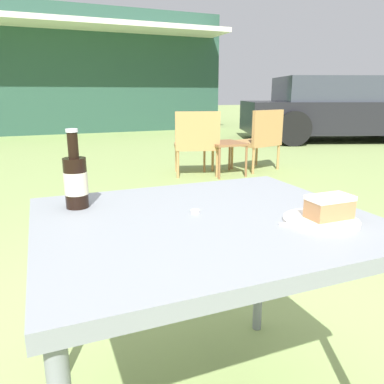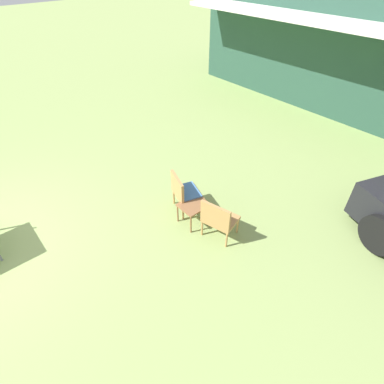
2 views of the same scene
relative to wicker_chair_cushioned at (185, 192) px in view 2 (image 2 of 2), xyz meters
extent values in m
cube|color=#284C3D|center=(-1.27, 7.79, 1.17)|extent=(9.07, 3.46, 3.26)
cube|color=silver|center=(-1.27, 5.46, 2.21)|extent=(8.61, 1.20, 0.12)
cylinder|color=black|center=(2.96, 1.88, -0.10)|extent=(0.74, 0.43, 0.72)
cylinder|color=#B2844C|center=(0.33, 0.18, -0.29)|extent=(0.04, 0.04, 0.35)
cylinder|color=#B2844C|center=(-0.16, 0.34, -0.29)|extent=(0.04, 0.04, 0.35)
cylinder|color=#B2844C|center=(0.20, -0.21, -0.29)|extent=(0.04, 0.04, 0.35)
cylinder|color=#B2844C|center=(-0.29, -0.06, -0.29)|extent=(0.04, 0.04, 0.35)
cube|color=#B2844C|center=(0.02, 0.06, -0.08)|extent=(0.68, 0.62, 0.06)
cube|color=#B2844C|center=(-0.04, -0.14, 0.17)|extent=(0.56, 0.22, 0.43)
cube|color=#4C7FB7|center=(0.02, 0.06, -0.02)|extent=(0.61, 0.54, 0.05)
cylinder|color=#B2844C|center=(1.13, 0.33, -0.29)|extent=(0.04, 0.04, 0.35)
cylinder|color=#B2844C|center=(0.64, 0.20, -0.29)|extent=(0.04, 0.04, 0.35)
cylinder|color=#B2844C|center=(1.24, -0.07, -0.29)|extent=(0.04, 0.04, 0.35)
cylinder|color=#B2844C|center=(0.75, -0.21, -0.29)|extent=(0.04, 0.04, 0.35)
cube|color=#B2844C|center=(0.94, 0.06, -0.08)|extent=(0.67, 0.61, 0.06)
cube|color=#B2844C|center=(0.99, -0.14, 0.17)|extent=(0.56, 0.20, 0.43)
cube|color=brown|center=(0.37, -0.09, -0.04)|extent=(0.44, 0.52, 0.03)
cylinder|color=brown|center=(0.18, -0.33, -0.26)|extent=(0.03, 0.03, 0.41)
cylinder|color=brown|center=(0.57, -0.33, -0.26)|extent=(0.03, 0.03, 0.41)
cylinder|color=brown|center=(0.18, 0.14, -0.26)|extent=(0.03, 0.03, 0.41)
cylinder|color=brown|center=(0.57, 0.14, -0.26)|extent=(0.03, 0.03, 0.41)
camera|label=1|loc=(-1.91, -4.52, 0.61)|focal=35.00mm
camera|label=2|loc=(3.52, -2.82, 3.71)|focal=28.00mm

